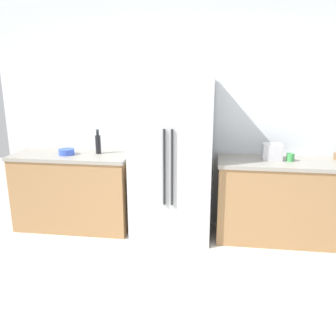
{
  "coord_description": "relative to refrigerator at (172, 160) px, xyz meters",
  "views": [
    {
      "loc": [
        0.32,
        -2.27,
        1.85
      ],
      "look_at": [
        -0.07,
        0.48,
        1.09
      ],
      "focal_mm": 37.98,
      "sensor_mm": 36.0,
      "label": 1
    }
  ],
  "objects": [
    {
      "name": "counter_right",
      "position": [
        1.26,
        0.05,
        -0.43
      ],
      "size": [
        1.52,
        0.59,
        0.91
      ],
      "color": "#9E7247",
      "rests_on": "ground_plane"
    },
    {
      "name": "refrigerator",
      "position": [
        0.0,
        0.0,
        0.0
      ],
      "size": [
        0.89,
        0.67,
        1.78
      ],
      "color": "#B7BABF",
      "rests_on": "ground_plane"
    },
    {
      "name": "kitchen_back_panel",
      "position": [
        0.17,
        0.39,
        0.62
      ],
      "size": [
        4.67,
        0.1,
        3.02
      ],
      "primitive_type": "cube",
      "color": "silver",
      "rests_on": "ground_plane"
    },
    {
      "name": "counter_left",
      "position": [
        -1.2,
        0.05,
        -0.43
      ],
      "size": [
        1.38,
        0.59,
        0.91
      ],
      "color": "#9E7247",
      "rests_on": "ground_plane"
    },
    {
      "name": "cup_a",
      "position": [
        1.27,
        0.06,
        0.06
      ],
      "size": [
        0.08,
        0.08,
        0.08
      ],
      "primitive_type": "cylinder",
      "color": "green",
      "rests_on": "counter_right"
    },
    {
      "name": "bottle_a",
      "position": [
        -0.89,
        0.12,
        0.14
      ],
      "size": [
        0.06,
        0.06,
        0.28
      ],
      "color": "black",
      "rests_on": "counter_left"
    },
    {
      "name": "bowl_a",
      "position": [
        -1.24,
        0.01,
        0.05
      ],
      "size": [
        0.18,
        0.18,
        0.07
      ],
      "primitive_type": "cylinder",
      "color": "blue",
      "rests_on": "counter_left"
    },
    {
      "name": "ground_plane",
      "position": [
        0.17,
        -1.54,
        -0.89
      ],
      "size": [
        9.52,
        9.52,
        0.0
      ],
      "primitive_type": "plane",
      "color": "beige"
    },
    {
      "name": "toaster",
      "position": [
        1.09,
        0.09,
        0.11
      ],
      "size": [
        0.21,
        0.17,
        0.18
      ],
      "primitive_type": "cube",
      "color": "silver",
      "rests_on": "counter_right"
    }
  ]
}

